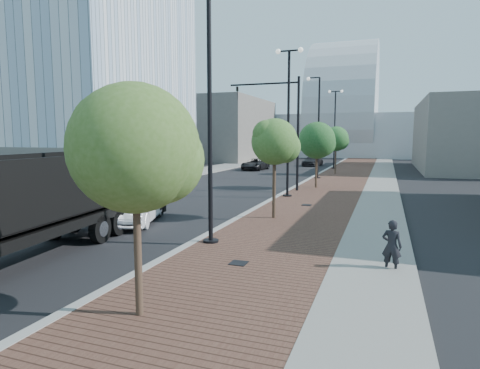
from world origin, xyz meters
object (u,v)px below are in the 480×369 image
(dump_truck, at_px, (83,202))
(white_sedan, at_px, (137,206))
(pedestrian, at_px, (392,246))
(dark_car_mid, at_px, (255,164))

(dump_truck, xyz_separation_m, white_sedan, (0.30, 3.13, -0.63))
(dump_truck, relative_size, white_sedan, 2.92)
(dump_truck, height_order, pedestrian, dump_truck)
(dump_truck, height_order, dark_car_mid, dump_truck)
(dark_car_mid, bearing_deg, pedestrian, -62.92)
(dark_car_mid, xyz_separation_m, pedestrian, (14.66, -33.01, 0.10))
(white_sedan, xyz_separation_m, dark_car_mid, (-3.86, 29.70, -0.10))
(dump_truck, distance_m, dark_car_mid, 33.03)
(white_sedan, height_order, dark_car_mid, white_sedan)
(dark_car_mid, bearing_deg, dump_truck, -80.69)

